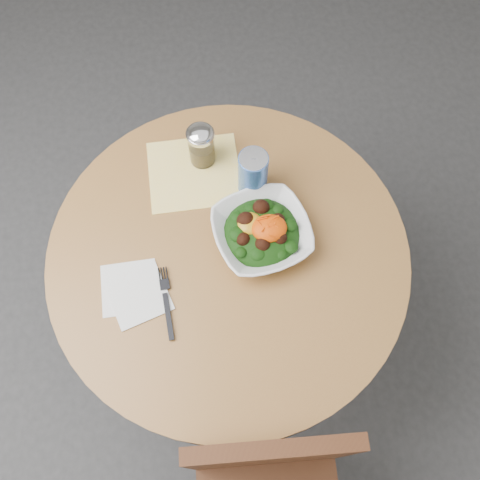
{
  "coord_description": "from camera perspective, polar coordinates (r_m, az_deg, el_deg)",
  "views": [
    {
      "loc": [
        -0.04,
        -0.51,
        1.97
      ],
      "look_at": [
        0.03,
        0.0,
        0.81
      ],
      "focal_mm": 40.0,
      "sensor_mm": 36.0,
      "label": 1
    }
  ],
  "objects": [
    {
      "name": "paper_napkins",
      "position": [
        1.31,
        -11.23,
        -5.41
      ],
      "size": [
        0.17,
        0.17,
        0.0
      ],
      "color": "silver",
      "rests_on": "table"
    },
    {
      "name": "salad_bowl",
      "position": [
        1.31,
        2.34,
        0.85
      ],
      "size": [
        0.28,
        0.28,
        0.09
      ],
      "color": "silver",
      "rests_on": "table"
    },
    {
      "name": "ground",
      "position": [
        2.03,
        -0.84,
        -9.49
      ],
      "size": [
        6.0,
        6.0,
        0.0
      ],
      "primitive_type": "plane",
      "color": "#2D2D30",
      "rests_on": "ground"
    },
    {
      "name": "cloth_napkin",
      "position": [
        1.43,
        -4.9,
        7.17
      ],
      "size": [
        0.24,
        0.22,
        0.0
      ],
      "primitive_type": "cube",
      "rotation": [
        0.0,
        0.0,
        -0.0
      ],
      "color": "yellow",
      "rests_on": "table"
    },
    {
      "name": "beverage_can",
      "position": [
        1.34,
        1.38,
        7.1
      ],
      "size": [
        0.07,
        0.07,
        0.14
      ],
      "color": "#0D2E96",
      "rests_on": "table"
    },
    {
      "name": "spice_shaker",
      "position": [
        1.4,
        -4.14,
        10.02
      ],
      "size": [
        0.07,
        0.07,
        0.13
      ],
      "color": "silver",
      "rests_on": "table"
    },
    {
      "name": "table",
      "position": [
        1.51,
        -1.12,
        -4.18
      ],
      "size": [
        0.9,
        0.9,
        0.75
      ],
      "color": "black",
      "rests_on": "ground"
    },
    {
      "name": "fork",
      "position": [
        1.28,
        -7.86,
        -6.38
      ],
      "size": [
        0.03,
        0.18,
        0.0
      ],
      "color": "black",
      "rests_on": "table"
    }
  ]
}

